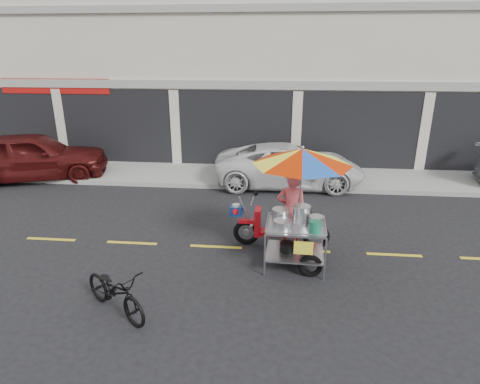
# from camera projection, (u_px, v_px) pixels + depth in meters

# --- Properties ---
(ground) EXTENTS (90.00, 90.00, 0.00)m
(ground) POSITION_uv_depth(u_px,v_px,m) (303.00, 251.00, 9.07)
(ground) COLOR black
(sidewalk) EXTENTS (45.00, 3.00, 0.15)m
(sidewalk) POSITION_uv_depth(u_px,v_px,m) (295.00, 176.00, 14.19)
(sidewalk) COLOR gray
(sidewalk) RESTS_ON ground
(shophouse_block) EXTENTS (36.00, 8.11, 10.40)m
(shophouse_block) POSITION_uv_depth(u_px,v_px,m) (362.00, 51.00, 17.30)
(shophouse_block) COLOR beige
(shophouse_block) RESTS_ON ground
(centerline) EXTENTS (42.00, 0.10, 0.01)m
(centerline) POSITION_uv_depth(u_px,v_px,m) (303.00, 251.00, 9.07)
(centerline) COLOR gold
(centerline) RESTS_ON ground
(maroon_sedan) EXTENTS (5.25, 3.40, 1.66)m
(maroon_sedan) POSITION_uv_depth(u_px,v_px,m) (32.00, 156.00, 13.75)
(maroon_sedan) COLOR #3F0D0C
(maroon_sedan) RESTS_ON ground
(white_pickup) EXTENTS (4.95, 2.44, 1.35)m
(white_pickup) POSITION_uv_depth(u_px,v_px,m) (289.00, 165.00, 13.27)
(white_pickup) COLOR silver
(white_pickup) RESTS_ON ground
(near_bicycle) EXTENTS (1.67, 1.41, 0.86)m
(near_bicycle) POSITION_uv_depth(u_px,v_px,m) (115.00, 291.00, 6.80)
(near_bicycle) COLOR black
(near_bicycle) RESTS_ON ground
(food_vendor_rig) EXTENTS (2.54, 2.10, 2.57)m
(food_vendor_rig) POSITION_uv_depth(u_px,v_px,m) (296.00, 188.00, 8.23)
(food_vendor_rig) COLOR black
(food_vendor_rig) RESTS_ON ground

